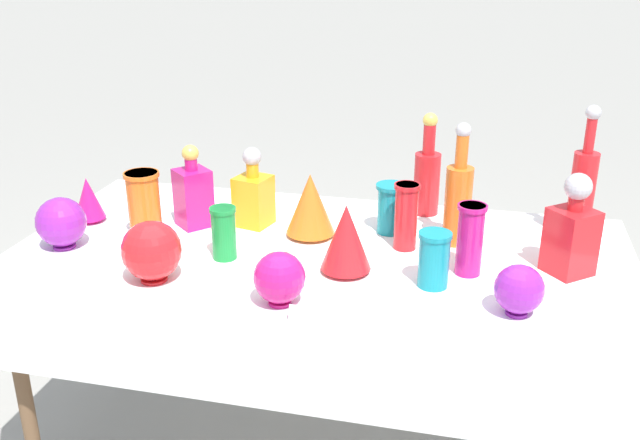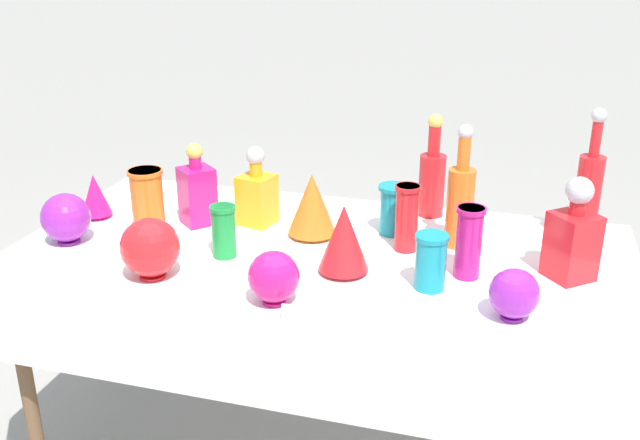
% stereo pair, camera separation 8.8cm
% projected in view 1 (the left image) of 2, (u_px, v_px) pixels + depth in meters
% --- Properties ---
extents(display_table, '(1.80, 0.94, 0.76)m').
position_uv_depth(display_table, '(318.00, 273.00, 2.09)').
color(display_table, white).
rests_on(display_table, ground).
extents(tall_bottle_0, '(0.08, 0.08, 0.37)m').
position_uv_depth(tall_bottle_0, '(458.00, 198.00, 2.10)').
color(tall_bottle_0, orange).
rests_on(tall_bottle_0, display_table).
extents(tall_bottle_1, '(0.07, 0.07, 0.41)m').
position_uv_depth(tall_bottle_1, '(582.00, 189.00, 2.13)').
color(tall_bottle_1, red).
rests_on(tall_bottle_1, display_table).
extents(tall_bottle_2, '(0.09, 0.09, 0.34)m').
position_uv_depth(tall_bottle_2, '(427.00, 176.00, 2.34)').
color(tall_bottle_2, red).
rests_on(tall_bottle_2, display_table).
extents(square_decanter_0, '(0.15, 0.15, 0.29)m').
position_uv_depth(square_decanter_0, '(572.00, 233.00, 1.92)').
color(square_decanter_0, red).
rests_on(square_decanter_0, display_table).
extents(square_decanter_1, '(0.12, 0.12, 0.26)m').
position_uv_depth(square_decanter_1, '(253.00, 195.00, 2.25)').
color(square_decanter_1, orange).
rests_on(square_decanter_1, display_table).
extents(square_decanter_2, '(0.14, 0.14, 0.27)m').
position_uv_depth(square_decanter_2, '(193.00, 194.00, 2.24)').
color(square_decanter_2, '#C61972').
rests_on(square_decanter_2, display_table).
extents(slender_vase_0, '(0.08, 0.08, 0.15)m').
position_uv_depth(slender_vase_0, '(224.00, 231.00, 2.02)').
color(slender_vase_0, '#198C38').
rests_on(slender_vase_0, display_table).
extents(slender_vase_1, '(0.08, 0.08, 0.20)m').
position_uv_depth(slender_vase_1, '(470.00, 237.00, 1.92)').
color(slender_vase_1, '#C61972').
rests_on(slender_vase_1, display_table).
extents(slender_vase_2, '(0.09, 0.09, 0.15)m').
position_uv_depth(slender_vase_2, '(434.00, 258.00, 1.86)').
color(slender_vase_2, teal).
rests_on(slender_vase_2, display_table).
extents(slender_vase_3, '(0.11, 0.11, 0.21)m').
position_uv_depth(slender_vase_3, '(144.00, 204.00, 2.14)').
color(slender_vase_3, orange).
rests_on(slender_vase_3, display_table).
extents(slender_vase_4, '(0.08, 0.08, 0.20)m').
position_uv_depth(slender_vase_4, '(406.00, 214.00, 2.08)').
color(slender_vase_4, red).
rests_on(slender_vase_4, display_table).
extents(slender_vase_5, '(0.10, 0.10, 0.16)m').
position_uv_depth(slender_vase_5, '(391.00, 206.00, 2.20)').
color(slender_vase_5, teal).
rests_on(slender_vase_5, display_table).
extents(fluted_vase_0, '(0.15, 0.15, 0.20)m').
position_uv_depth(fluted_vase_0, '(310.00, 204.00, 2.16)').
color(fluted_vase_0, orange).
rests_on(fluted_vase_0, display_table).
extents(fluted_vase_1, '(0.10, 0.10, 0.15)m').
position_uv_depth(fluted_vase_1, '(88.00, 199.00, 2.29)').
color(fluted_vase_1, '#C61972').
rests_on(fluted_vase_1, display_table).
extents(fluted_vase_2, '(0.14, 0.14, 0.20)m').
position_uv_depth(fluted_vase_2, '(346.00, 238.00, 1.93)').
color(fluted_vase_2, red).
rests_on(fluted_vase_2, display_table).
extents(round_bowl_0, '(0.15, 0.15, 0.15)m').
position_uv_depth(round_bowl_0, '(61.00, 222.00, 2.09)').
color(round_bowl_0, purple).
rests_on(round_bowl_0, display_table).
extents(round_bowl_1, '(0.12, 0.12, 0.13)m').
position_uv_depth(round_bowl_1, '(519.00, 289.00, 1.72)').
color(round_bowl_1, purple).
rests_on(round_bowl_1, display_table).
extents(round_bowl_2, '(0.16, 0.16, 0.17)m').
position_uv_depth(round_bowl_2, '(152.00, 251.00, 1.89)').
color(round_bowl_2, red).
rests_on(round_bowl_2, display_table).
extents(round_bowl_3, '(0.13, 0.13, 0.14)m').
position_uv_depth(round_bowl_3, '(279.00, 278.00, 1.77)').
color(round_bowl_3, '#C61972').
rests_on(round_bowl_3, display_table).
extents(price_tag_left, '(0.04, 0.02, 0.04)m').
position_uv_depth(price_tag_left, '(298.00, 314.00, 1.70)').
color(price_tag_left, white).
rests_on(price_tag_left, display_table).
extents(price_tag_center, '(0.05, 0.02, 0.03)m').
position_uv_depth(price_tag_center, '(198.00, 303.00, 1.76)').
color(price_tag_center, white).
rests_on(price_tag_center, display_table).
extents(cardboard_box_behind_left, '(0.61, 0.42, 0.39)m').
position_uv_depth(cardboard_box_behind_left, '(464.00, 282.00, 3.25)').
color(cardboard_box_behind_left, tan).
rests_on(cardboard_box_behind_left, ground).
extents(cardboard_box_behind_right, '(0.53, 0.44, 0.46)m').
position_uv_depth(cardboard_box_behind_right, '(368.00, 264.00, 3.34)').
color(cardboard_box_behind_right, tan).
rests_on(cardboard_box_behind_right, ground).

